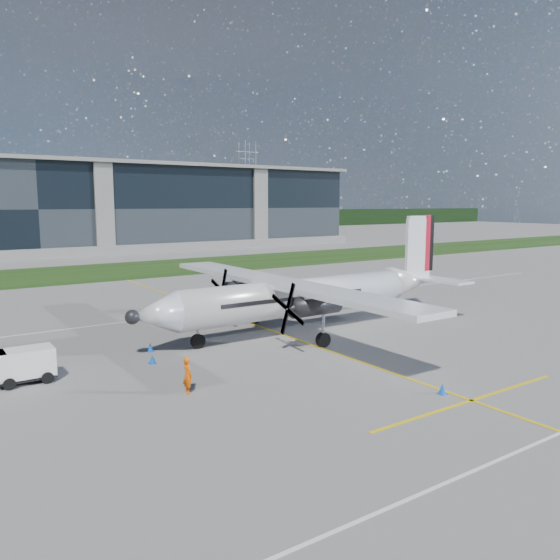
# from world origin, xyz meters

# --- Properties ---
(ground) EXTENTS (400.00, 400.00, 0.00)m
(ground) POSITION_xyz_m (0.00, 40.00, 0.00)
(ground) COLOR slate
(ground) RESTS_ON ground
(grass_strip) EXTENTS (400.00, 18.00, 0.04)m
(grass_strip) POSITION_xyz_m (0.00, 48.00, 0.02)
(grass_strip) COLOR #17340E
(grass_strip) RESTS_ON ground
(terminal_building) EXTENTS (120.00, 20.00, 15.00)m
(terminal_building) POSITION_xyz_m (0.00, 80.00, 7.50)
(terminal_building) COLOR black
(terminal_building) RESTS_ON ground
(pylon_east) EXTENTS (9.00, 4.60, 30.00)m
(pylon_east) POSITION_xyz_m (85.00, 150.00, 15.00)
(pylon_east) COLOR gray
(pylon_east) RESTS_ON ground
(yellow_taxiway_centerline) EXTENTS (0.20, 70.00, 0.01)m
(yellow_taxiway_centerline) POSITION_xyz_m (3.00, 10.00, 0.01)
(yellow_taxiway_centerline) COLOR yellow
(yellow_taxiway_centerline) RESTS_ON ground
(turboprop_aircraft) EXTENTS (24.39, 25.29, 7.59)m
(turboprop_aircraft) POSITION_xyz_m (5.07, 8.50, 3.79)
(turboprop_aircraft) COLOR silver
(turboprop_aircraft) RESTS_ON ground
(baggage_tug) EXTENTS (2.74, 1.64, 1.64)m
(baggage_tug) POSITION_xyz_m (-12.56, 7.55, 0.82)
(baggage_tug) COLOR silver
(baggage_tug) RESTS_ON ground
(ground_crew_person) EXTENTS (0.57, 0.79, 1.93)m
(ground_crew_person) POSITION_xyz_m (-6.78, 1.81, 0.97)
(ground_crew_person) COLOR #F25907
(ground_crew_person) RESTS_ON ground
(safety_cone_nose_stbd) EXTENTS (0.36, 0.36, 0.50)m
(safety_cone_nose_stbd) POSITION_xyz_m (-5.63, 9.45, 0.25)
(safety_cone_nose_stbd) COLOR blue
(safety_cone_nose_stbd) RESTS_ON ground
(safety_cone_stbdwing) EXTENTS (0.36, 0.36, 0.50)m
(safety_cone_stbdwing) POSITION_xyz_m (3.26, 21.71, 0.25)
(safety_cone_stbdwing) COLOR blue
(safety_cone_stbdwing) RESTS_ON ground
(safety_cone_nose_port) EXTENTS (0.36, 0.36, 0.50)m
(safety_cone_nose_port) POSITION_xyz_m (-6.41, 7.12, 0.25)
(safety_cone_nose_port) COLOR blue
(safety_cone_nose_port) RESTS_ON ground
(safety_cone_tail) EXTENTS (0.36, 0.36, 0.50)m
(safety_cone_tail) POSITION_xyz_m (17.03, 9.01, 0.25)
(safety_cone_tail) COLOR blue
(safety_cone_tail) RESTS_ON ground
(safety_cone_portwing) EXTENTS (0.36, 0.36, 0.50)m
(safety_cone_portwing) POSITION_xyz_m (2.64, -4.73, 0.25)
(safety_cone_portwing) COLOR blue
(safety_cone_portwing) RESTS_ON ground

